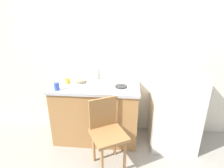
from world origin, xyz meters
TOP-DOWN VIEW (x-y plane):
  - back_wall at (0.00, 1.00)m, footprint 4.80×0.10m
  - cabinet_base at (-0.32, 0.65)m, footprint 1.24×0.60m
  - countertop at (-0.32, 0.65)m, footprint 1.28×0.64m
  - faucet at (-0.40, 0.90)m, footprint 0.02×0.02m
  - refrigerator at (0.83, 0.63)m, footprint 0.63×0.64m
  - chair at (-0.09, 0.12)m, footprint 0.54×0.54m
  - terracotta_bowl at (-0.56, 0.75)m, footprint 0.17×0.17m
  - hotplate at (0.06, 0.62)m, footprint 0.17×0.17m
  - cup_yellow at (-0.75, 0.70)m, footprint 0.07×0.07m
  - cup_blue at (-0.81, 0.43)m, footprint 0.07×0.07m

SIDE VIEW (x-z plane):
  - cabinet_base at x=-0.32m, z-range 0.00..0.85m
  - chair at x=-0.09m, z-range 0.05..0.94m
  - refrigerator at x=0.83m, z-range 0.00..1.16m
  - countertop at x=-0.32m, z-range 0.85..0.89m
  - hotplate at x=0.06m, z-range 0.89..0.91m
  - terracotta_bowl at x=-0.56m, z-range 0.89..0.93m
  - cup_yellow at x=-0.75m, z-range 0.89..0.97m
  - cup_blue at x=-0.81m, z-range 0.89..0.99m
  - faucet at x=-0.40m, z-range 0.89..1.13m
  - back_wall at x=0.00m, z-range 0.00..2.42m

